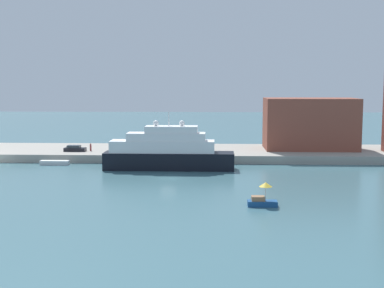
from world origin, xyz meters
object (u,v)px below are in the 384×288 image
(large_yacht, at_px, (167,152))
(mooring_bollard, at_px, (176,152))
(harbor_building, at_px, (310,124))
(work_barge, at_px, (55,163))
(parked_car, at_px, (75,149))
(person_figure, at_px, (91,147))
(small_motorboat, at_px, (262,198))

(large_yacht, relative_size, mooring_bollard, 28.40)
(harbor_building, bearing_deg, mooring_bollard, -160.17)
(large_yacht, distance_m, work_barge, 23.01)
(work_barge, distance_m, parked_car, 8.39)
(large_yacht, distance_m, harbor_building, 34.80)
(work_barge, height_order, person_figure, person_figure)
(large_yacht, relative_size, person_figure, 14.74)
(harbor_building, xyz_separation_m, parked_car, (-49.86, -5.97, -4.95))
(parked_car, height_order, person_figure, person_figure)
(large_yacht, xyz_separation_m, work_barge, (-22.41, 4.36, -2.84))
(small_motorboat, bearing_deg, large_yacht, 117.60)
(large_yacht, height_order, parked_car, large_yacht)
(person_figure, distance_m, mooring_bollard, 19.13)
(large_yacht, height_order, work_barge, large_yacht)
(work_barge, relative_size, parked_car, 1.25)
(work_barge, xyz_separation_m, harbor_building, (51.75, 13.95, 6.70))
(harbor_building, bearing_deg, small_motorboat, -107.07)
(work_barge, distance_m, mooring_bollard, 23.91)
(mooring_bollard, bearing_deg, work_barge, -170.87)
(person_figure, xyz_separation_m, mooring_bollard, (18.47, -4.94, -0.33))
(parked_car, xyz_separation_m, person_figure, (3.19, 0.74, 0.21))
(work_barge, relative_size, harbor_building, 0.29)
(large_yacht, relative_size, harbor_building, 1.23)
(mooring_bollard, bearing_deg, large_yacht, -97.98)
(small_motorboat, distance_m, work_barge, 49.81)
(small_motorboat, distance_m, mooring_bollard, 39.24)
(harbor_building, height_order, mooring_bollard, harbor_building)
(harbor_building, bearing_deg, person_figure, -173.61)
(small_motorboat, relative_size, person_figure, 2.36)
(work_barge, bearing_deg, harbor_building, 15.09)
(parked_car, bearing_deg, person_figure, 13.07)
(small_motorboat, xyz_separation_m, mooring_bollard, (-13.80, 36.72, 1.01))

